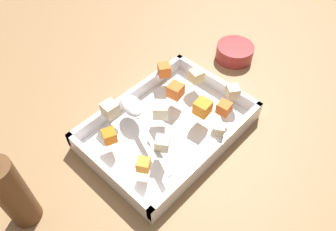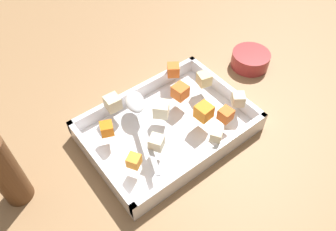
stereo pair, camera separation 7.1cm
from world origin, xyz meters
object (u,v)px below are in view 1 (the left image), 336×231
(serving_spoon, at_px, (135,110))
(small_prep_bowl, at_px, (235,52))
(pepper_mill, at_px, (12,193))
(baking_dish, at_px, (168,128))

(serving_spoon, xyz_separation_m, small_prep_bowl, (0.35, -0.02, -0.04))
(serving_spoon, bearing_deg, pepper_mill, -67.53)
(baking_dish, height_order, small_prep_bowl, baking_dish)
(pepper_mill, relative_size, small_prep_bowl, 1.91)
(baking_dish, height_order, serving_spoon, serving_spoon)
(baking_dish, xyz_separation_m, serving_spoon, (-0.04, 0.06, 0.04))
(small_prep_bowl, bearing_deg, pepper_mill, 179.01)
(pepper_mill, height_order, small_prep_bowl, pepper_mill)
(serving_spoon, relative_size, pepper_mill, 1.13)
(small_prep_bowl, bearing_deg, serving_spoon, 177.14)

